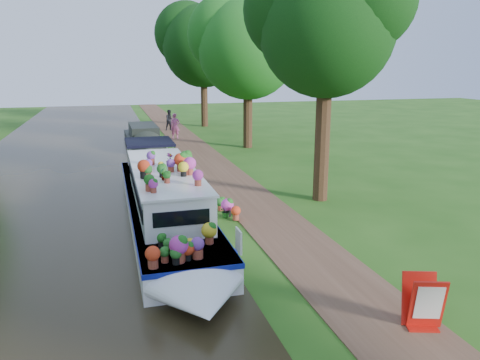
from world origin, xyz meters
name	(u,v)px	position (x,y,z in m)	size (l,w,h in m)	color
ground	(247,236)	(0.00, 0.00, 0.00)	(100.00, 100.00, 0.00)	#225114
canal_water	(33,257)	(-6.00, 0.00, 0.01)	(10.00, 100.00, 0.02)	black
towpath	(284,231)	(1.20, 0.00, 0.01)	(2.20, 100.00, 0.03)	brown
plant_boat	(165,200)	(-2.25, 1.56, 0.85)	(2.29, 13.52, 2.29)	white
tree_near_overhang	(326,19)	(3.79, 3.06, 6.60)	(5.52, 5.28, 8.99)	#311D10
tree_near_mid	(247,41)	(4.48, 15.08, 6.44)	(6.90, 6.60, 9.40)	#311D10
tree_near_far	(203,39)	(3.98, 26.09, 7.05)	(7.59, 7.26, 10.30)	#311D10
second_boat	(144,138)	(-1.75, 16.94, 0.56)	(2.11, 7.18, 1.39)	black
sandwich_board	(423,304)	(1.83, -5.82, 0.51)	(0.71, 0.71, 1.06)	red
pedestrian_pink	(175,126)	(0.63, 19.68, 0.91)	(0.64, 0.42, 1.75)	#C2506C
pedestrian_dark	(170,120)	(0.83, 24.06, 0.83)	(0.78, 0.61, 1.60)	black
verge_plant	(226,211)	(-0.19, 1.86, 0.23)	(0.41, 0.36, 0.46)	#1D5C1B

